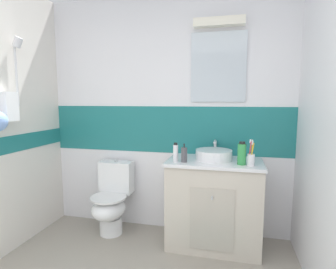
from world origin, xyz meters
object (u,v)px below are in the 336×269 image
at_px(toilet, 112,200).
at_px(toothbrush_cup, 251,158).
at_px(soap_dispenser, 184,155).
at_px(sink_basin, 214,154).
at_px(deodorant_spray_can, 176,153).
at_px(mouthwash_bottle, 242,154).

distance_m(toilet, toothbrush_cup, 1.51).
bearing_deg(soap_dispenser, toilet, 169.27).
relative_size(sink_basin, toothbrush_cup, 1.70).
height_order(soap_dispenser, deodorant_spray_can, deodorant_spray_can).
xyz_separation_m(deodorant_spray_can, mouthwash_bottle, (0.59, 0.02, 0.01)).
bearing_deg(soap_dispenser, deodorant_spray_can, 179.56).
distance_m(sink_basin, toothbrush_cup, 0.37).
bearing_deg(toilet, toothbrush_cup, -6.10).
height_order(toilet, soap_dispenser, soap_dispenser).
height_order(toothbrush_cup, mouthwash_bottle, toothbrush_cup).
distance_m(toothbrush_cup, deodorant_spray_can, 0.67).
bearing_deg(sink_basin, mouthwash_bottle, -29.20).
height_order(toilet, toothbrush_cup, toothbrush_cup).
relative_size(sink_basin, toilet, 0.51).
distance_m(soap_dispenser, deodorant_spray_can, 0.08).
xyz_separation_m(sink_basin, toothbrush_cup, (0.33, -0.16, 0.01)).
bearing_deg(mouthwash_bottle, soap_dispenser, -177.85).
height_order(toilet, deodorant_spray_can, deodorant_spray_can).
distance_m(toilet, mouthwash_bottle, 1.45).
bearing_deg(deodorant_spray_can, sink_basin, 25.16).
xyz_separation_m(sink_basin, mouthwash_bottle, (0.25, -0.14, 0.05)).
bearing_deg(deodorant_spray_can, soap_dispenser, -0.44).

